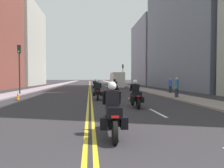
{
  "coord_description": "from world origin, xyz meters",
  "views": [
    {
      "loc": [
        0.0,
        -1.15,
        1.74
      ],
      "look_at": [
        2.05,
        16.42,
        1.18
      ],
      "focal_mm": 30.57,
      "sensor_mm": 36.0,
      "label": 1
    }
  ],
  "objects": [
    {
      "name": "centreline_yellow_outer",
      "position": [
        0.12,
        48.0,
        0.0
      ],
      "size": [
        0.12,
        132.0,
        0.01
      ],
      "primitive_type": "cube",
      "color": "yellow",
      "rests_on": "ground"
    },
    {
      "name": "traffic_cone_0",
      "position": [
        -5.62,
        14.52,
        0.37
      ],
      "size": [
        0.33,
        0.33,
        0.74
      ],
      "color": "black",
      "rests_on": "ground"
    },
    {
      "name": "parked_truck",
      "position": [
        5.31,
        36.28,
        1.27
      ],
      "size": [
        2.2,
        6.5,
        2.8
      ],
      "color": "#BABEB8",
      "rests_on": "ground"
    },
    {
      "name": "motorcycle_3",
      "position": [
        2.69,
        19.26,
        0.67
      ],
      "size": [
        0.77,
        2.19,
        1.64
      ],
      "rotation": [
        0.0,
        0.0,
        0.02
      ],
      "color": "black",
      "rests_on": "ground"
    },
    {
      "name": "pedestrian_1",
      "position": [
        7.24,
        14.06,
        0.93
      ],
      "size": [
        0.45,
        0.46,
        1.8
      ],
      "rotation": [
        0.0,
        0.0,
        3.95
      ],
      "color": "#252535",
      "rests_on": "ground"
    },
    {
      "name": "traffic_light_near",
      "position": [
        -7.11,
        19.2,
        3.47
      ],
      "size": [
        0.28,
        0.38,
        5.08
      ],
      "color": "black",
      "rests_on": "ground"
    },
    {
      "name": "building_right_2",
      "position": [
        16.52,
        48.36,
        8.33
      ],
      "size": [
        8.01,
        15.11,
        16.66
      ],
      "color": "gray",
      "rests_on": "ground"
    },
    {
      "name": "building_right_1",
      "position": [
        16.86,
        28.49,
        13.99
      ],
      "size": [
        8.7,
        21.95,
        27.98
      ],
      "color": "slate",
      "rests_on": "ground"
    },
    {
      "name": "motorcycle_1",
      "position": [
        2.68,
        9.83,
        0.66
      ],
      "size": [
        0.77,
        2.13,
        1.65
      ],
      "rotation": [
        0.0,
        0.0,
        -0.01
      ],
      "color": "black",
      "rests_on": "ground"
    },
    {
      "name": "ground_plane",
      "position": [
        0.0,
        48.0,
        0.0
      ],
      "size": [
        264.0,
        264.0,
        0.0
      ],
      "primitive_type": "plane",
      "color": "#2F2B2F"
    },
    {
      "name": "building_left_2",
      "position": [
        -16.2,
        47.62,
        9.73
      ],
      "size": [
        7.36,
        16.32,
        19.46
      ],
      "color": "beige",
      "rests_on": "ground"
    },
    {
      "name": "sidewalk_left",
      "position": [
        -7.94,
        48.0,
        0.06
      ],
      "size": [
        2.45,
        144.0,
        0.12
      ],
      "primitive_type": "cube",
      "color": "gray",
      "rests_on": "ground"
    },
    {
      "name": "motorcycle_0",
      "position": [
        0.66,
        4.4,
        0.67
      ],
      "size": [
        0.77,
        2.21,
        1.64
      ],
      "rotation": [
        0.0,
        0.0,
        -0.03
      ],
      "color": "black",
      "rests_on": "ground"
    },
    {
      "name": "pedestrian_2",
      "position": [
        8.82,
        18.95,
        0.89
      ],
      "size": [
        0.39,
        0.27,
        1.72
      ],
      "rotation": [
        0.0,
        0.0,
        0.14
      ],
      "color": "#232D2C",
      "rests_on": "ground"
    },
    {
      "name": "lane_dashes_white",
      "position": [
        3.36,
        29.0,
        0.0
      ],
      "size": [
        0.14,
        56.4,
        0.01
      ],
      "color": "silver",
      "rests_on": "ground"
    },
    {
      "name": "motorcycle_2",
      "position": [
        0.63,
        14.23,
        0.65
      ],
      "size": [
        0.78,
        2.28,
        1.64
      ],
      "rotation": [
        0.0,
        0.0,
        -0.06
      ],
      "color": "black",
      "rests_on": "ground"
    },
    {
      "name": "traffic_light_far",
      "position": [
        7.11,
        39.54,
        3.24
      ],
      "size": [
        0.28,
        0.38,
        4.67
      ],
      "color": "black",
      "rests_on": "ground"
    },
    {
      "name": "motorcycle_4",
      "position": [
        0.72,
        25.03,
        0.64
      ],
      "size": [
        0.76,
        2.23,
        1.59
      ],
      "rotation": [
        0.0,
        0.0,
        -0.01
      ],
      "color": "black",
      "rests_on": "ground"
    },
    {
      "name": "sidewalk_right",
      "position": [
        7.94,
        48.0,
        0.06
      ],
      "size": [
        2.45,
        144.0,
        0.12
      ],
      "primitive_type": "cube",
      "color": "gray",
      "rests_on": "ground"
    },
    {
      "name": "centreline_yellow_inner",
      "position": [
        -0.12,
        48.0,
        0.0
      ],
      "size": [
        0.12,
        132.0,
        0.01
      ],
      "primitive_type": "cube",
      "color": "yellow",
      "rests_on": "ground"
    }
  ]
}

